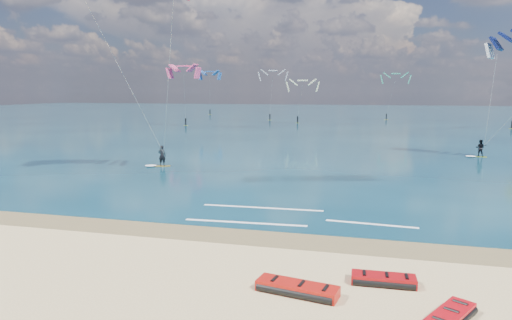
{
  "coord_description": "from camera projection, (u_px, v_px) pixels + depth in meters",
  "views": [
    {
      "loc": [
        5.68,
        -16.5,
        6.64
      ],
      "look_at": [
        -0.43,
        8.0,
        2.8
      ],
      "focal_mm": 32.0,
      "sensor_mm": 36.0,
      "label": 1
    }
  ],
  "objects": [
    {
      "name": "wet_sand_strip",
      "position": [
        239.0,
        236.0,
        21.06
      ],
      "size": [
        320.0,
        2.4,
        0.01
      ],
      "primitive_type": "cube",
      "color": "brown",
      "rests_on": "ground"
    },
    {
      "name": "sea",
      "position": [
        347.0,
        117.0,
        117.94
      ],
      "size": [
        320.0,
        200.0,
        0.04
      ],
      "primitive_type": "cube",
      "color": "#0B2D3E",
      "rests_on": "ground"
    },
    {
      "name": "shoreline_foam",
      "position": [
        283.0,
        217.0,
        24.11
      ],
      "size": [
        11.75,
        3.63,
        0.01
      ],
      "color": "white",
      "rests_on": "ground"
    },
    {
      "name": "packed_kite_mid",
      "position": [
        297.0,
        294.0,
        15.07
      ],
      "size": [
        3.1,
        1.68,
        0.42
      ],
      "primitive_type": null,
      "rotation": [
        0.0,
        0.0,
        -0.19
      ],
      "color": "red",
      "rests_on": "ground"
    },
    {
      "name": "ground",
      "position": [
        322.0,
        145.0,
        56.55
      ],
      "size": [
        320.0,
        320.0,
        0.0
      ],
      "primitive_type": "plane",
      "color": "tan",
      "rests_on": "ground"
    },
    {
      "name": "kitesurfer_main",
      "position": [
        145.0,
        62.0,
        34.68
      ],
      "size": [
        9.52,
        10.68,
        17.23
      ],
      "rotation": [
        0.0,
        0.0,
        0.32
      ],
      "color": "gold",
      "rests_on": "sea"
    },
    {
      "name": "kitesurfer_far",
      "position": [
        511.0,
        83.0,
        42.92
      ],
      "size": [
        10.28,
        5.86,
        13.61
      ],
      "rotation": [
        0.0,
        0.0,
        -0.31
      ],
      "color": "#B4D820",
      "rests_on": "sea"
    },
    {
      "name": "distant_kites",
      "position": [
        306.0,
        97.0,
        95.03
      ],
      "size": [
        73.82,
        41.88,
        11.72
      ],
      "color": "#E64378",
      "rests_on": "ground"
    },
    {
      "name": "packed_kite_left",
      "position": [
        383.0,
        284.0,
        15.8
      ],
      "size": [
        2.4,
        1.13,
        0.39
      ],
      "primitive_type": null,
      "rotation": [
        0.0,
        0.0,
        0.02
      ],
      "color": "#A7080D",
      "rests_on": "ground"
    }
  ]
}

